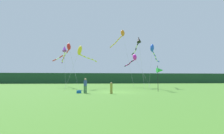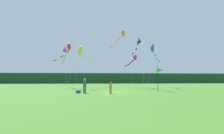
% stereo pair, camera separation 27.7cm
% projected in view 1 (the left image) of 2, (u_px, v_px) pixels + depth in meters
% --- Properties ---
extents(ground_plane, '(120.00, 120.00, 0.00)m').
position_uv_depth(ground_plane, '(116.00, 92.00, 20.77)').
color(ground_plane, '#4C842D').
extents(distant_treeline, '(108.00, 3.98, 4.05)m').
position_uv_depth(distant_treeline, '(103.00, 78.00, 65.60)').
color(distant_treeline, '#1E4228').
rests_on(distant_treeline, ground).
extents(person_adult, '(0.38, 0.38, 1.75)m').
position_uv_depth(person_adult, '(85.00, 85.00, 18.94)').
color(person_adult, '#3F724C').
rests_on(person_adult, ground).
extents(person_child, '(0.29, 0.29, 1.32)m').
position_uv_depth(person_child, '(111.00, 87.00, 18.37)').
color(person_child, olive).
rests_on(person_child, ground).
extents(cooler_box, '(0.52, 0.40, 0.33)m').
position_uv_depth(cooler_box, '(79.00, 92.00, 19.05)').
color(cooler_box, '#1959B2').
rests_on(cooler_box, ground).
extents(banner_flag_pole, '(0.90, 0.70, 3.49)m').
position_uv_depth(banner_flag_pole, '(160.00, 70.00, 22.10)').
color(banner_flag_pole, black).
rests_on(banner_flag_pole, ground).
extents(kite_orange, '(3.90, 10.25, 12.80)m').
position_uv_depth(kite_orange, '(121.00, 35.00, 37.08)').
color(kite_orange, '#B2B2B2').
rests_on(kite_orange, ground).
extents(kite_purple, '(2.77, 9.17, 8.49)m').
position_uv_depth(kite_purple, '(64.00, 51.00, 33.38)').
color(kite_purple, '#B2B2B2').
rests_on(kite_purple, ground).
extents(kite_red, '(6.29, 7.96, 8.21)m').
position_uv_depth(kite_red, '(66.00, 50.00, 29.82)').
color(kite_red, '#B2B2B2').
rests_on(kite_red, ground).
extents(kite_blue, '(4.71, 6.83, 8.35)m').
position_uv_depth(kite_blue, '(153.00, 50.00, 31.33)').
color(kite_blue, '#B2B2B2').
rests_on(kite_blue, ground).
extents(kite_yellow, '(5.05, 6.51, 7.68)m').
position_uv_depth(kite_yellow, '(81.00, 52.00, 29.01)').
color(kite_yellow, '#B2B2B2').
rests_on(kite_yellow, ground).
extents(kite_black, '(0.88, 9.86, 9.12)m').
position_uv_depth(kite_black, '(138.00, 43.00, 28.82)').
color(kite_black, '#B2B2B2').
rests_on(kite_black, ground).
extents(kite_magenta, '(2.89, 8.32, 6.44)m').
position_uv_depth(kite_magenta, '(134.00, 58.00, 30.38)').
color(kite_magenta, '#B2B2B2').
rests_on(kite_magenta, ground).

